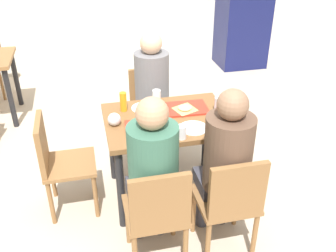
{
  "coord_description": "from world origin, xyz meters",
  "views": [
    {
      "loc": [
        -0.61,
        -2.58,
        2.18
      ],
      "look_at": [
        0.0,
        0.0,
        0.67
      ],
      "focal_mm": 40.79,
      "sensor_mm": 36.0,
      "label": 1
    }
  ],
  "objects": [
    {
      "name": "plastic_cup_b",
      "position": [
        0.02,
        -0.32,
        0.79
      ],
      "size": [
        0.07,
        0.07,
        0.1
      ],
      "primitive_type": "cylinder",
      "color": "white",
      "rests_on": "main_table"
    },
    {
      "name": "main_table",
      "position": [
        0.0,
        0.0,
        0.63
      ],
      "size": [
        0.99,
        0.75,
        0.74
      ],
      "color": "brown",
      "rests_on": "ground_plane"
    },
    {
      "name": "condiment_bottle",
      "position": [
        -0.32,
        0.21,
        0.82
      ],
      "size": [
        0.06,
        0.06,
        0.16
      ],
      "primitive_type": "cylinder",
      "color": "orange",
      "rests_on": "main_table"
    },
    {
      "name": "foil_bundle",
      "position": [
        -0.42,
        -0.02,
        0.79
      ],
      "size": [
        0.1,
        0.1,
        0.1
      ],
      "primitive_type": "sphere",
      "color": "silver",
      "rests_on": "main_table"
    },
    {
      "name": "chair_left_end",
      "position": [
        -0.88,
        0.0,
        0.49
      ],
      "size": [
        0.4,
        0.4,
        0.84
      ],
      "color": "olive",
      "rests_on": "ground_plane"
    },
    {
      "name": "plastic_cup_a",
      "position": [
        -0.02,
        0.32,
        0.79
      ],
      "size": [
        0.07,
        0.07,
        0.1
      ],
      "primitive_type": "cylinder",
      "color": "white",
      "rests_on": "main_table"
    },
    {
      "name": "person_far_side",
      "position": [
        -0.0,
        0.62,
        0.73
      ],
      "size": [
        0.32,
        0.42,
        1.25
      ],
      "color": "#383842",
      "rests_on": "ground_plane"
    },
    {
      "name": "chair_far_side",
      "position": [
        0.0,
        0.76,
        0.49
      ],
      "size": [
        0.4,
        0.4,
        0.84
      ],
      "color": "olive",
      "rests_on": "ground_plane"
    },
    {
      "name": "paper_plate_near_edge",
      "position": [
        0.15,
        -0.21,
        0.75
      ],
      "size": [
        0.22,
        0.22,
        0.01
      ],
      "primitive_type": "cylinder",
      "color": "white",
      "rests_on": "main_table"
    },
    {
      "name": "ground_plane",
      "position": [
        0.0,
        0.0,
        -0.01
      ],
      "size": [
        10.0,
        10.0,
        0.02
      ],
      "primitive_type": "cube",
      "color": "#B7A893"
    },
    {
      "name": "tray_red_far",
      "position": [
        0.17,
        0.11,
        0.75
      ],
      "size": [
        0.37,
        0.28,
        0.02
      ],
      "primitive_type": "cube",
      "rotation": [
        0.0,
        0.0,
        -0.05
      ],
      "color": "red",
      "rests_on": "main_table"
    },
    {
      "name": "pizza_slice_a",
      "position": [
        -0.16,
        -0.16,
        0.77
      ],
      "size": [
        0.24,
        0.26,
        0.02
      ],
      "color": "#C68C47",
      "rests_on": "tray_red_near"
    },
    {
      "name": "drink_fridge",
      "position": [
        1.84,
        2.85,
        0.95
      ],
      "size": [
        0.7,
        0.6,
        1.9
      ],
      "primitive_type": "cube",
      "color": "#14194C",
      "rests_on": "ground_plane"
    },
    {
      "name": "tray_red_near",
      "position": [
        -0.17,
        -0.13,
        0.75
      ],
      "size": [
        0.38,
        0.28,
        0.02
      ],
      "primitive_type": "cube",
      "rotation": [
        0.0,
        0.0,
        -0.06
      ],
      "color": "red",
      "rests_on": "main_table"
    },
    {
      "name": "pizza_slice_b",
      "position": [
        0.16,
        0.09,
        0.77
      ],
      "size": [
        0.22,
        0.23,
        0.02
      ],
      "color": "#DBAD60",
      "rests_on": "tray_red_far"
    },
    {
      "name": "soda_can",
      "position": [
        0.42,
        0.02,
        0.8
      ],
      "size": [
        0.07,
        0.07,
        0.12
      ],
      "primitive_type": "cylinder",
      "color": "#B7BCC6",
      "rests_on": "main_table"
    },
    {
      "name": "person_in_brown_jacket",
      "position": [
        0.25,
        -0.62,
        0.73
      ],
      "size": [
        0.32,
        0.42,
        1.25
      ],
      "color": "#383842",
      "rests_on": "ground_plane"
    },
    {
      "name": "paper_plate_center",
      "position": [
        -0.15,
        0.21,
        0.75
      ],
      "size": [
        0.22,
        0.22,
        0.01
      ],
      "primitive_type": "cylinder",
      "color": "white",
      "rests_on": "main_table"
    },
    {
      "name": "chair_near_right",
      "position": [
        0.25,
        -0.76,
        0.49
      ],
      "size": [
        0.4,
        0.4,
        0.84
      ],
      "color": "olive",
      "rests_on": "ground_plane"
    },
    {
      "name": "person_in_red",
      "position": [
        -0.25,
        -0.62,
        0.73
      ],
      "size": [
        0.32,
        0.42,
        1.25
      ],
      "color": "#383842",
      "rests_on": "ground_plane"
    },
    {
      "name": "chair_near_left",
      "position": [
        -0.25,
        -0.76,
        0.49
      ],
      "size": [
        0.4,
        0.4,
        0.84
      ],
      "color": "olive",
      "rests_on": "ground_plane"
    },
    {
      "name": "pizza_slice_c",
      "position": [
        -0.14,
        0.21,
        0.76
      ],
      "size": [
        0.21,
        0.2,
        0.02
      ],
      "color": "#DBAD60",
      "rests_on": "paper_plate_center"
    }
  ]
}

